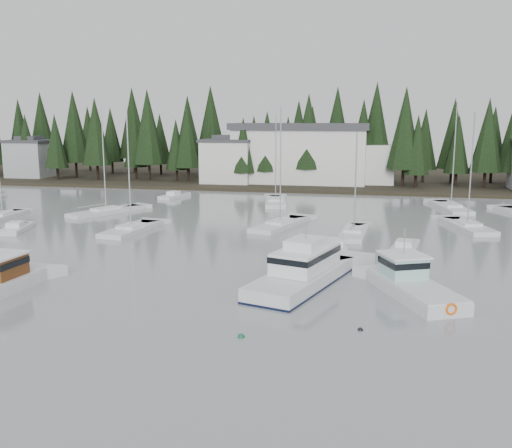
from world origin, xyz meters
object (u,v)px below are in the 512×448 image
Objects in this scene: runabout_4 at (334,248)px; house_far_west at (31,158)px; sailboat_7 at (354,234)px; sailboat_9 at (280,226)px; runabout_1 at (404,250)px; sailboat_1 at (467,228)px; sailboat_2 at (3,218)px; harbor_inn at (311,154)px; house_west at (228,160)px; sailboat_8 at (275,203)px; sailboat_10 at (131,231)px; runabout_0 at (16,230)px; cabin_cruiser_center at (303,274)px; sailboat_0 at (106,213)px; runabout_3 at (174,197)px; sailboat_4 at (451,209)px; lobster_boat_teal at (412,287)px.

house_far_west is at bearing 43.23° from runabout_4.
house_far_west is 80.29m from sailboat_7.
runabout_1 is (13.40, -9.78, 0.07)m from sailboat_9.
sailboat_2 is (-55.38, -5.17, 0.02)m from sailboat_1.
harbor_inn is 45.17m from sailboat_1.
sailboat_8 is (12.71, -20.85, -4.59)m from house_west.
sailboat_10 is 12.73m from runabout_0.
sailboat_1 is at bearing -53.26° from runabout_4.
runabout_4 is (8.41, -52.87, -5.64)m from harbor_inn.
harbor_inn reaches higher than runabout_0.
sailboat_1 is 0.97× the size of sailboat_10.
sailboat_0 reaches higher than cabin_cruiser_center.
sailboat_4 is at bearing -80.60° from runabout_3.
sailboat_4 is 28.29m from runabout_1.
house_far_west is 63.99m from sailboat_10.
house_far_west is at bearing 62.73° from sailboat_4.
sailboat_1 is 0.96× the size of sailboat_9.
house_far_west is 1.36× the size of runabout_1.
sailboat_2 is 48.64m from runabout_1.
house_west is 0.32× the size of harbor_inn.
sailboat_8 is 0.97× the size of sailboat_10.
harbor_inn is 4.50× the size of runabout_4.
cabin_cruiser_center is at bearing 57.59° from lobster_boat_teal.
runabout_1 is at bearing 135.07° from sailboat_1.
sailboat_1 is 1.18× the size of sailboat_7.
house_west is at bearing 16.78° from runabout_4.
sailboat_9 is 2.37× the size of runabout_0.
sailboat_1 is (7.48, 26.92, -0.54)m from lobster_boat_teal.
sailboat_1 is (22.24, -38.90, -5.71)m from harbor_inn.
house_far_west is 71.52m from sailboat_9.
house_west is 65.41m from cabin_cruiser_center.
sailboat_9 is (-13.32, 23.55, -0.54)m from lobster_boat_teal.
sailboat_7 is at bearing 8.15° from cabin_cruiser_center.
harbor_inn reaches higher than runabout_3.
runabout_3 is (38.07, -20.39, -4.27)m from house_far_west.
runabout_3 is at bearing -28.17° from house_far_west.
sailboat_2 is 2.15× the size of runabout_1.
sailboat_2 is 9.65m from runabout_0.
runabout_1 is at bearing -25.27° from lobster_boat_teal.
house_west is 0.75× the size of cabin_cruiser_center.
sailboat_7 is 0.81× the size of sailboat_9.
house_west is 1.61× the size of runabout_0.
cabin_cruiser_center is 2.05× the size of runabout_1.
cabin_cruiser_center is at bearing -149.77° from sailboat_9.
sailboat_10 is 22.85m from runabout_4.
sailboat_10 is 2.30× the size of runabout_3.
sailboat_9 is (3.78, -18.08, 0.01)m from sailboat_8.
runabout_0 and runabout_3 have the same top height.
sailboat_7 is at bearing -11.57° from lobster_boat_teal.
runabout_1 is 1.04× the size of runabout_3.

